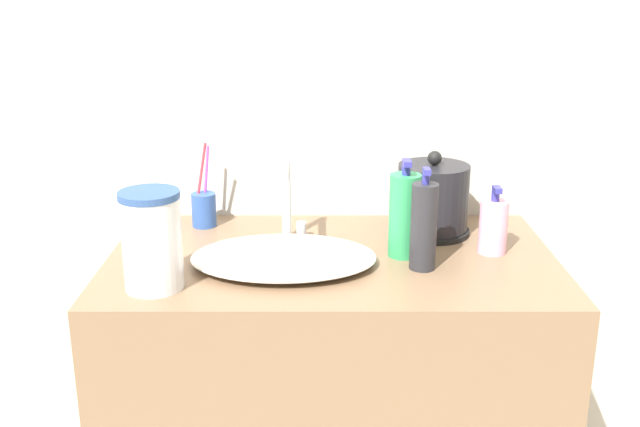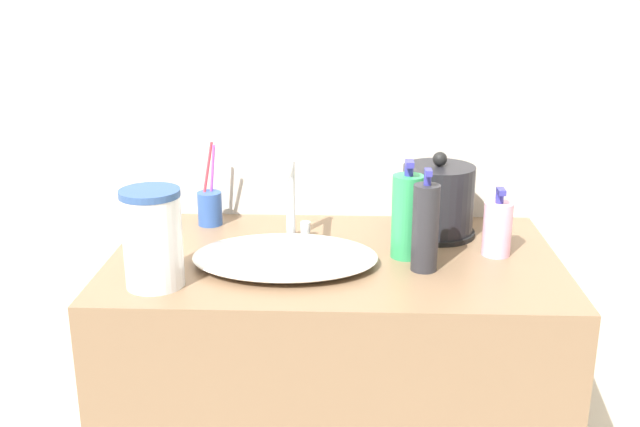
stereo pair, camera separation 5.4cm
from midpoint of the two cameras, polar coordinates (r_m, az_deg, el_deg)
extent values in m
cube|color=beige|center=(1.90, 0.18, 14.35)|extent=(6.00, 0.04, 2.60)
cube|color=brown|center=(1.88, 0.15, -14.76)|extent=(1.01, 0.59, 0.81)
ellipsoid|color=white|center=(1.64, -3.57, -3.32)|extent=(0.41, 0.29, 0.04)
cylinder|color=silver|center=(1.78, -3.26, 1.01)|extent=(0.02, 0.02, 0.19)
cylinder|color=silver|center=(1.68, -3.47, 3.03)|extent=(0.02, 0.16, 0.02)
cylinder|color=silver|center=(1.80, -2.11, -1.27)|extent=(0.02, 0.02, 0.04)
cylinder|color=black|center=(1.85, 7.82, -1.33)|extent=(0.19, 0.19, 0.01)
cylinder|color=black|center=(1.83, 7.92, 1.05)|extent=(0.17, 0.17, 0.17)
sphere|color=black|center=(1.80, 8.06, 4.20)|extent=(0.03, 0.03, 0.03)
cylinder|color=#2D519E|center=(1.91, -9.46, 0.29)|extent=(0.06, 0.06, 0.09)
cylinder|color=#E5333F|center=(1.89, -9.72, 2.69)|extent=(0.04, 0.03, 0.18)
cylinder|color=#B24CCC|center=(1.89, -9.31, 2.64)|extent=(0.03, 0.03, 0.17)
cylinder|color=#28282D|center=(1.60, 7.13, -1.03)|extent=(0.06, 0.06, 0.19)
cylinder|color=#333399|center=(1.57, 7.27, 2.66)|extent=(0.02, 0.02, 0.02)
cube|color=#333399|center=(1.56, 7.34, 3.20)|extent=(0.01, 0.03, 0.01)
cylinder|color=#EAA8C6|center=(1.73, 12.37, -1.02)|extent=(0.06, 0.06, 0.12)
cylinder|color=#333399|center=(1.71, 12.53, 1.30)|extent=(0.02, 0.02, 0.02)
cube|color=#333399|center=(1.70, 12.64, 1.78)|extent=(0.02, 0.04, 0.01)
cylinder|color=#2D9956|center=(1.67, 5.71, -0.18)|extent=(0.07, 0.07, 0.19)
cylinder|color=#333399|center=(1.64, 5.82, 3.35)|extent=(0.02, 0.02, 0.02)
cube|color=#333399|center=(1.63, 5.88, 3.86)|extent=(0.02, 0.04, 0.01)
cylinder|color=silver|center=(1.54, -13.48, -2.24)|extent=(0.12, 0.12, 0.19)
cylinder|color=#2D4C84|center=(1.51, -13.76, 1.39)|extent=(0.12, 0.12, 0.01)
camera|label=1|loc=(0.03, -90.94, -0.30)|focal=42.00mm
camera|label=2|loc=(0.03, 89.06, 0.30)|focal=42.00mm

